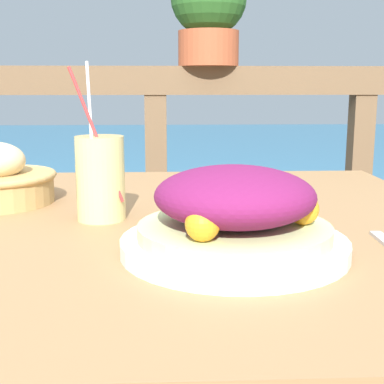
% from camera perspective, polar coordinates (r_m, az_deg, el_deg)
% --- Properties ---
extents(patio_table, '(1.05, 0.96, 0.74)m').
position_cam_1_polar(patio_table, '(0.88, -5.05, -8.84)').
color(patio_table, '#997047').
rests_on(patio_table, ground_plane).
extents(railing_fence, '(2.80, 0.08, 1.01)m').
position_cam_1_polar(railing_fence, '(1.78, -3.82, 3.15)').
color(railing_fence, brown).
rests_on(railing_fence, ground_plane).
extents(sea_backdrop, '(12.00, 4.00, 0.50)m').
position_cam_1_polar(sea_backdrop, '(4.31, -3.05, 1.95)').
color(sea_backdrop, teal).
rests_on(sea_backdrop, ground_plane).
extents(salad_plate, '(0.29, 0.29, 0.11)m').
position_cam_1_polar(salad_plate, '(0.67, 4.56, -2.64)').
color(salad_plate, white).
rests_on(salad_plate, patio_table).
extents(drink_glass, '(0.08, 0.08, 0.25)m').
position_cam_1_polar(drink_glass, '(0.85, -9.74, 1.52)').
color(drink_glass, '#DBCC7F').
rests_on(drink_glass, patio_table).
extents(potted_plant, '(0.24, 0.24, 0.33)m').
position_cam_1_polar(potted_plant, '(1.78, 1.79, 18.96)').
color(potted_plant, '#A34C2D').
rests_on(potted_plant, railing_fence).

